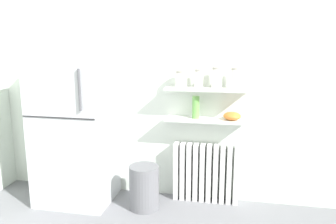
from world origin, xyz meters
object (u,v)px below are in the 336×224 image
Objects in this scene: storage_jar_2 at (217,78)px; vase at (196,107)px; refrigerator at (75,125)px; trash_bin at (144,187)px; storage_jar_0 at (181,79)px; storage_jar_3 at (235,78)px; storage_jar_1 at (199,79)px; radiator at (206,173)px; shelf_bowl at (232,116)px.

storage_jar_2 is 0.37m from vase.
refrigerator reaches higher than trash_bin.
storage_jar_3 is (0.55, -0.00, 0.02)m from storage_jar_0.
storage_jar_1 is at bearing -180.00° from storage_jar_2.
storage_jar_3 is at bearing 17.03° from trash_bin.
storage_jar_2 is (1.48, 0.21, 0.51)m from refrigerator.
storage_jar_1 is 1.26m from trash_bin.
radiator is at bearing 6.26° from storage_jar_0.
storage_jar_0 reaches higher than radiator.
radiator is 0.74m from vase.
storage_jar_1 is 0.36m from storage_jar_3.
vase is at bearing 0.00° from storage_jar_0.
shelf_bowl is at bearing 0.00° from storage_jar_0.
storage_jar_1 is at bearing -180.00° from shelf_bowl.
vase is (-0.12, -0.03, 0.73)m from radiator.
refrigerator is 8.04× the size of storage_jar_2.
radiator is 4.15× the size of storage_jar_0.
storage_jar_0 is (1.11, 0.21, 0.49)m from refrigerator.
radiator is at bearing 18.22° from storage_jar_1.
storage_jar_3 is 1.15× the size of shelf_bowl.
refrigerator is at bearing -170.49° from vase.
storage_jar_0 is 0.37m from storage_jar_2.
radiator is 1.04m from storage_jar_2.
storage_jar_0 is 0.36× the size of trash_bin.
shelf_bowl is (1.65, 0.21, 0.12)m from refrigerator.
storage_jar_2 is at bearing 180.00° from storage_jar_3.
storage_jar_2 is at bearing 21.10° from trash_bin.
refrigerator reaches higher than vase.
storage_jar_0 reaches higher than shelf_bowl.
shelf_bowl is at bearing 180.00° from storage_jar_3.
storage_jar_2 is 0.90× the size of vase.
refrigerator is 1.75m from storage_jar_3.
shelf_bowl is 1.18m from trash_bin.
storage_jar_2 is (0.09, -0.03, 1.04)m from radiator.
storage_jar_1 is at bearing -161.78° from radiator.
storage_jar_0 is (-0.27, -0.03, 1.02)m from radiator.
storage_jar_2 is (0.36, 0.00, 0.02)m from storage_jar_0.
storage_jar_3 is (0.36, 0.00, 0.01)m from storage_jar_1.
storage_jar_3 is at bearing 0.00° from storage_jar_1.
refrigerator is 7.25× the size of vase.
storage_jar_3 is (0.27, -0.03, 1.04)m from radiator.
storage_jar_2 is (0.18, 0.00, 0.01)m from storage_jar_1.
radiator is 2.98× the size of vase.
storage_jar_3 is 1.46m from trash_bin.
refrigerator reaches higher than storage_jar_0.
radiator is 1.05m from storage_jar_0.
storage_jar_2 is 1.01× the size of storage_jar_3.
trash_bin is (-0.70, -0.27, -1.13)m from storage_jar_2.
radiator is 0.70m from shelf_bowl.
storage_jar_1 reaches higher than shelf_bowl.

